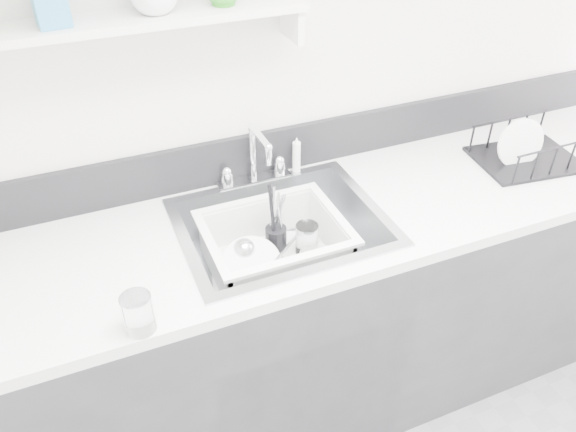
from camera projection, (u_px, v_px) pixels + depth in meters
name	position (u px, v px, depth m)	size (l,w,h in m)	color
room_shell	(521.00, 93.00, 0.70)	(3.50, 3.00, 2.60)	silver
counter_run	(283.00, 324.00, 2.03)	(3.20, 0.62, 0.92)	#27272A
backsplash	(249.00, 156.00, 1.93)	(3.20, 0.02, 0.16)	black
sink	(282.00, 245.00, 1.81)	(0.64, 0.52, 0.20)	silver
faucet	(254.00, 168.00, 1.90)	(0.26, 0.18, 0.23)	silver
side_sprayer	(296.00, 155.00, 1.95)	(0.03, 0.03, 0.14)	white
wall_shelf	(123.00, 24.00, 1.46)	(1.00, 0.16, 0.12)	silver
wash_tub	(275.00, 247.00, 1.79)	(0.44, 0.36, 0.17)	white
plate_stack	(255.00, 267.00, 1.78)	(0.22, 0.22, 0.09)	white
utensil_cup	(276.00, 237.00, 1.86)	(0.07, 0.07, 0.24)	black
ladle	(266.00, 260.00, 1.78)	(0.29, 0.10, 0.08)	silver
tumbler_in_tub	(307.00, 239.00, 1.85)	(0.08, 0.08, 0.11)	white
tumbler_counter	(138.00, 313.00, 1.37)	(0.08, 0.08, 0.11)	white
dish_rack	(529.00, 145.00, 2.02)	(0.36, 0.27, 0.13)	black
bowl_small	(316.00, 257.00, 1.83)	(0.10, 0.10, 0.03)	white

